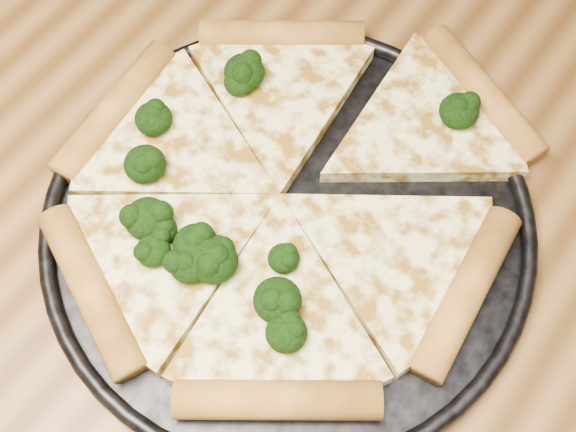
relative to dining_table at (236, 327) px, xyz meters
The scene contains 4 objects.
dining_table is the anchor object (origin of this frame).
pizza_pan 0.12m from the dining_table, 84.20° to the left, with size 0.35×0.35×0.02m.
pizza 0.13m from the dining_table, 94.29° to the left, with size 0.32×0.37×0.02m.
broccoli_florets 0.13m from the dining_table, 127.55° to the left, with size 0.20×0.24×0.02m.
Camera 1 is at (0.14, -0.13, 1.23)m, focal length 46.68 mm.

